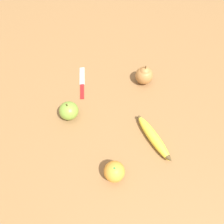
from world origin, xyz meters
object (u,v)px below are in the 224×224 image
(orange, at_px, (114,172))
(apple, at_px, (69,110))
(paring_knife, at_px, (82,84))
(banana, at_px, (154,138))
(pear, at_px, (144,75))

(orange, bearing_deg, apple, -133.21)
(apple, relative_size, paring_knife, 0.46)
(orange, xyz_separation_m, paring_knife, (-0.38, -0.22, -0.03))
(banana, bearing_deg, apple, -137.80)
(orange, height_order, apple, apple)
(banana, bearing_deg, pear, 154.51)
(banana, height_order, orange, orange)
(pear, height_order, apple, pear)
(pear, height_order, paring_knife, pear)
(banana, distance_m, paring_knife, 0.41)
(paring_knife, bearing_deg, apple, -106.99)
(banana, xyz_separation_m, paring_knife, (-0.22, -0.34, -0.02))
(orange, relative_size, paring_knife, 0.40)
(apple, bearing_deg, orange, 46.79)
(banana, height_order, pear, pear)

